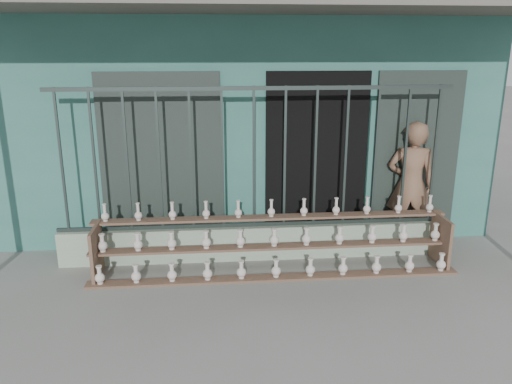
{
  "coord_description": "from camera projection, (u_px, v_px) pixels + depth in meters",
  "views": [
    {
      "loc": [
        -0.52,
        -4.81,
        2.7
      ],
      "look_at": [
        0.0,
        1.0,
        1.0
      ],
      "focal_mm": 35.0,
      "sensor_mm": 36.0,
      "label": 1
    }
  ],
  "objects": [
    {
      "name": "ground",
      "position": [
        264.0,
        306.0,
        5.39
      ],
      "size": [
        60.0,
        60.0,
        0.0
      ],
      "primitive_type": "plane",
      "color": "slate"
    },
    {
      "name": "workshop_building",
      "position": [
        240.0,
        109.0,
        8.99
      ],
      "size": [
        7.4,
        6.6,
        3.21
      ],
      "color": "#30655C",
      "rests_on": "ground"
    },
    {
      "name": "parapet_wall",
      "position": [
        254.0,
        242.0,
        6.57
      ],
      "size": [
        5.0,
        0.2,
        0.45
      ],
      "primitive_type": "cube",
      "color": "#94A78F",
      "rests_on": "ground"
    },
    {
      "name": "security_fence",
      "position": [
        254.0,
        159.0,
        6.26
      ],
      "size": [
        5.0,
        0.04,
        1.8
      ],
      "color": "#283330",
      "rests_on": "parapet_wall"
    },
    {
      "name": "shelf_rack",
      "position": [
        274.0,
        244.0,
        6.16
      ],
      "size": [
        4.5,
        0.68,
        0.85
      ],
      "color": "brown",
      "rests_on": "ground"
    },
    {
      "name": "elderly_woman",
      "position": [
        410.0,
        185.0,
        6.84
      ],
      "size": [
        0.72,
        0.56,
        1.76
      ],
      "primitive_type": "imported",
      "rotation": [
        0.0,
        0.0,
        2.91
      ],
      "color": "brown",
      "rests_on": "ground"
    }
  ]
}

